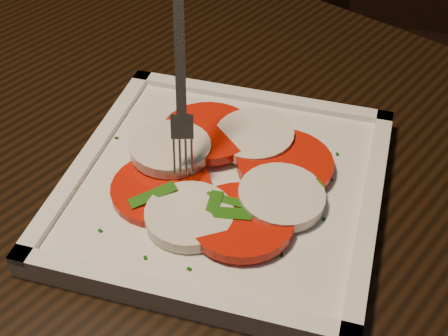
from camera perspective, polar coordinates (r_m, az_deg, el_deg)
plate at (r=0.53m, az=0.00°, el=-1.79°), size 0.32×0.32×0.01m
caprese_salad at (r=0.52m, az=-0.00°, el=-0.53°), size 0.21×0.19×0.02m
fork at (r=0.49m, az=-3.96°, el=9.04°), size 0.06×0.07×0.15m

